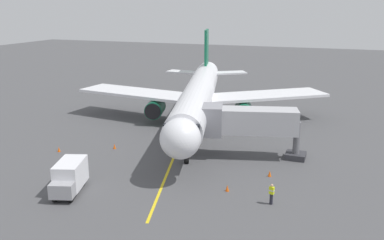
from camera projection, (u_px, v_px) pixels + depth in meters
ground_plane at (201, 122)px, 57.61m from camera, size 220.00×220.00×0.00m
apron_lead_in_line at (181, 139)px, 50.03m from camera, size 10.35×38.76×0.01m
airplane at (198, 96)px, 54.68m from camera, size 33.67×39.78×11.50m
jet_bridge at (241, 122)px, 43.40m from camera, size 11.47×5.44×5.40m
ground_crew_marshaller at (271, 194)px, 33.58m from camera, size 0.45×0.34×1.71m
box_truck_near_nose at (69, 177)px, 35.57m from camera, size 3.25×4.97×2.62m
safety_cone_nose_left at (227, 188)px, 36.10m from camera, size 0.32×0.32×0.55m
safety_cone_nose_right at (270, 174)px, 39.20m from camera, size 0.32×0.32×0.55m
safety_cone_wing_port at (114, 146)px, 46.74m from camera, size 0.32×0.32×0.55m
safety_cone_wing_starboard at (59, 149)px, 45.79m from camera, size 0.32×0.32×0.55m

